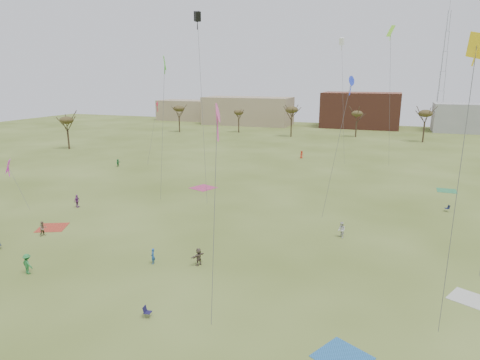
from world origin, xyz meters
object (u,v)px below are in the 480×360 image
(flyer_near_right, at_px, (153,256))
(radio_tower, at_px, (443,71))
(flyer_near_center, at_px, (27,264))
(camp_chair_right, at_px, (447,210))
(camp_chair_center, at_px, (148,314))

(flyer_near_right, xyz_separation_m, radio_tower, (34.00, 125.84, 18.45))
(flyer_near_center, distance_m, radio_tower, 139.68)
(flyer_near_right, distance_m, camp_chair_right, 38.69)
(flyer_near_right, relative_size, camp_chair_right, 1.74)
(flyer_near_right, height_order, radio_tower, radio_tower)
(camp_chair_center, bearing_deg, radio_tower, -19.55)
(camp_chair_right, bearing_deg, camp_chair_center, -54.64)
(flyer_near_center, relative_size, camp_chair_right, 2.15)
(camp_chair_center, relative_size, camp_chair_right, 1.00)
(flyer_near_right, bearing_deg, flyer_near_center, -77.46)
(flyer_near_center, xyz_separation_m, camp_chair_center, (13.88, -2.34, -0.68))
(camp_chair_right, distance_m, radio_tower, 100.87)
(flyer_near_center, distance_m, flyer_near_right, 10.96)
(flyer_near_right, bearing_deg, radio_tower, 146.30)
(camp_chair_right, bearing_deg, flyer_near_right, -66.84)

